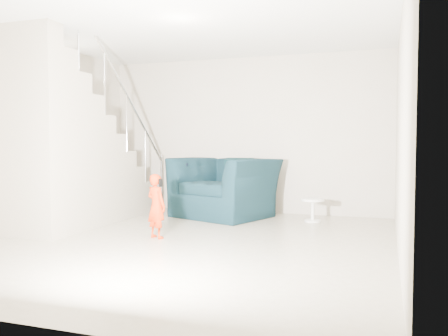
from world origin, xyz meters
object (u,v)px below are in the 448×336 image
(side_table, at_px, (313,206))
(staircase, at_px, (70,161))
(armchair, at_px, (225,187))
(toddler, at_px, (156,206))

(side_table, xyz_separation_m, staircase, (-3.30, -1.50, 0.71))
(staircase, bearing_deg, armchair, 40.15)
(staircase, bearing_deg, toddler, -14.66)
(armchair, bearing_deg, staircase, -119.41)
(toddler, relative_size, side_table, 2.29)
(side_table, relative_size, staircase, 0.10)
(armchair, bearing_deg, side_table, 18.16)
(toddler, distance_m, side_table, 2.56)
(toddler, relative_size, staircase, 0.23)
(side_table, bearing_deg, armchair, 177.72)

